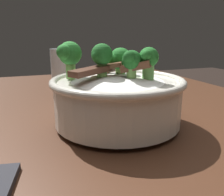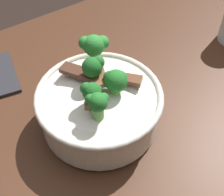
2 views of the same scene
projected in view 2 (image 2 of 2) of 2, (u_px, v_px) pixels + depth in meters
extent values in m
cube|color=#472819|center=(127.00, 123.00, 0.66)|extent=(1.12, 0.82, 0.05)
cube|color=#472819|center=(171.00, 72.00, 1.31)|extent=(0.08, 0.08, 0.71)
cylinder|color=silver|center=(100.00, 122.00, 0.63)|extent=(0.10, 0.10, 0.01)
cylinder|color=silver|center=(100.00, 109.00, 0.60)|extent=(0.22, 0.22, 0.07)
torus|color=silver|center=(99.00, 95.00, 0.57)|extent=(0.23, 0.23, 0.01)
ellipsoid|color=white|center=(99.00, 101.00, 0.58)|extent=(0.20, 0.20, 0.05)
cube|color=#4C2B1E|center=(80.00, 73.00, 0.58)|extent=(0.06, 0.08, 0.01)
cube|color=brown|center=(98.00, 77.00, 0.57)|extent=(0.05, 0.06, 0.02)
cube|color=brown|center=(92.00, 99.00, 0.53)|extent=(0.05, 0.05, 0.02)
cube|color=brown|center=(127.00, 79.00, 0.57)|extent=(0.05, 0.06, 0.01)
cylinder|color=#7AB256|center=(93.00, 102.00, 0.54)|extent=(0.02, 0.02, 0.02)
sphere|color=#1E6023|center=(93.00, 93.00, 0.52)|extent=(0.03, 0.03, 0.03)
sphere|color=#1E6023|center=(99.00, 91.00, 0.53)|extent=(0.02, 0.02, 0.02)
sphere|color=#1E6023|center=(86.00, 88.00, 0.52)|extent=(0.02, 0.02, 0.02)
cylinder|color=#5B9947|center=(98.00, 112.00, 0.52)|extent=(0.02, 0.02, 0.03)
sphere|color=#237028|center=(98.00, 102.00, 0.50)|extent=(0.03, 0.03, 0.03)
sphere|color=#237028|center=(103.00, 98.00, 0.51)|extent=(0.02, 0.02, 0.02)
sphere|color=#237028|center=(90.00, 99.00, 0.50)|extent=(0.02, 0.02, 0.02)
cylinder|color=#7AB256|center=(93.00, 78.00, 0.57)|extent=(0.02, 0.02, 0.03)
sphere|color=#1E6023|center=(92.00, 67.00, 0.55)|extent=(0.04, 0.04, 0.04)
sphere|color=#1E6023|center=(98.00, 62.00, 0.55)|extent=(0.02, 0.02, 0.02)
sphere|color=#1E6023|center=(87.00, 66.00, 0.55)|extent=(0.02, 0.02, 0.02)
cylinder|color=#7AB256|center=(115.00, 89.00, 0.56)|extent=(0.02, 0.02, 0.02)
sphere|color=#237028|center=(115.00, 80.00, 0.54)|extent=(0.04, 0.04, 0.04)
sphere|color=#237028|center=(121.00, 77.00, 0.55)|extent=(0.02, 0.02, 0.02)
sphere|color=#237028|center=(110.00, 77.00, 0.55)|extent=(0.02, 0.02, 0.02)
cylinder|color=#6BA84C|center=(94.00, 57.00, 0.61)|extent=(0.02, 0.02, 0.03)
sphere|color=#2D8433|center=(94.00, 45.00, 0.59)|extent=(0.04, 0.04, 0.04)
sphere|color=#2D8433|center=(100.00, 43.00, 0.59)|extent=(0.03, 0.03, 0.03)
sphere|color=#2D8433|center=(85.00, 43.00, 0.59)|extent=(0.03, 0.03, 0.03)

